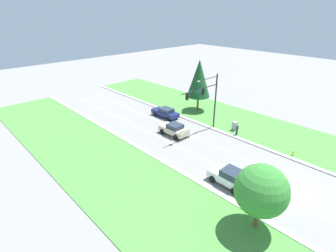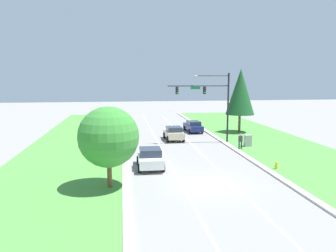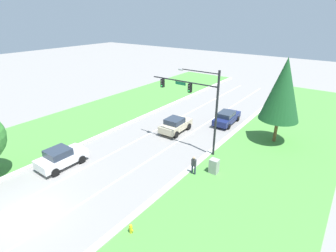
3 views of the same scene
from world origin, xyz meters
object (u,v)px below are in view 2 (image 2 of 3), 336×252
Objects in this scene: conifer_near_right_tree at (240,92)px; utility_cabinet at (248,141)px; pedestrian at (240,141)px; white_sedan at (150,158)px; navy_sedan at (193,126)px; traffic_signal_mast at (211,97)px; oak_near_left_tree at (109,137)px; fire_hydrant at (276,166)px; champagne_sedan at (174,133)px.

utility_cabinet is at bearing -104.55° from conifer_near_right_tree.
white_sedan is at bearing 27.58° from pedestrian.
traffic_signal_mast is at bearing -90.18° from navy_sedan.
white_sedan is 3.16× the size of utility_cabinet.
conifer_near_right_tree is at bearing 50.81° from oak_near_left_tree.
utility_cabinet is 0.24× the size of oak_near_left_tree.
fire_hydrant is (10.09, -2.01, -0.52)m from white_sedan.
white_sedan is 0.48× the size of conifer_near_right_tree.
champagne_sedan is at bearing 72.46° from white_sedan.
pedestrian is at bearing 30.20° from white_sedan.
pedestrian is 7.64m from fire_hydrant.
navy_sedan is 24.44m from oak_near_left_tree.
pedestrian is at bearing -60.74° from traffic_signal_mast.
utility_cabinet is 1.88× the size of fire_hydrant.
traffic_signal_mast reaches higher than white_sedan.
oak_near_left_tree is (-6.95, -16.31, 2.68)m from champagne_sedan.
pedestrian is (2.13, -3.81, -4.31)m from traffic_signal_mast.
champagne_sedan is at bearing -157.38° from conifer_near_right_tree.
navy_sedan is at bearing 97.97° from fire_hydrant.
champagne_sedan reaches higher than fire_hydrant.
utility_cabinet is at bearing -35.64° from champagne_sedan.
navy_sedan is 0.56× the size of conifer_near_right_tree.
white_sedan is 0.98× the size of champagne_sedan.
fire_hydrant is (0.24, -7.61, -0.59)m from pedestrian.
utility_cabinet is 8.80m from fire_hydrant.
champagne_sedan is 6.62m from navy_sedan.
utility_cabinet is 0.15× the size of conifer_near_right_tree.
white_sedan is 0.87× the size of navy_sedan.
navy_sedan reaches higher than utility_cabinet.
utility_cabinet is at bearing -73.10° from navy_sedan.
white_sedan is at bearing -115.71° from navy_sedan.
fire_hydrant is (2.70, -19.26, -0.43)m from navy_sedan.
conifer_near_right_tree is (6.03, -1.57, 4.76)m from navy_sedan.
traffic_signal_mast is 8.49m from conifer_near_right_tree.
conifer_near_right_tree is at bearing 47.69° from traffic_signal_mast.
champagne_sedan is (3.82, 11.68, -0.01)m from white_sedan.
fire_hydrant is (-1.01, -8.74, -0.32)m from utility_cabinet.
white_sedan is 2.46× the size of pedestrian.
conifer_near_right_tree is (13.42, 15.68, 4.67)m from white_sedan.
traffic_signal_mast reaches higher than pedestrian.
white_sedan is 6.20m from oak_near_left_tree.
navy_sedan is 0.86× the size of oak_near_left_tree.
utility_cabinet is at bearing 83.41° from fire_hydrant.
pedestrian is 16.73m from oak_near_left_tree.
conifer_near_right_tree is at bearing -111.59° from pedestrian.
fire_hydrant is at bearing -10.70° from white_sedan.
pedestrian is at bearing -80.62° from navy_sedan.
champagne_sedan is 11.41m from conifer_near_right_tree.
champagne_sedan is at bearing 114.63° from fire_hydrant.
white_sedan reaches higher than pedestrian.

